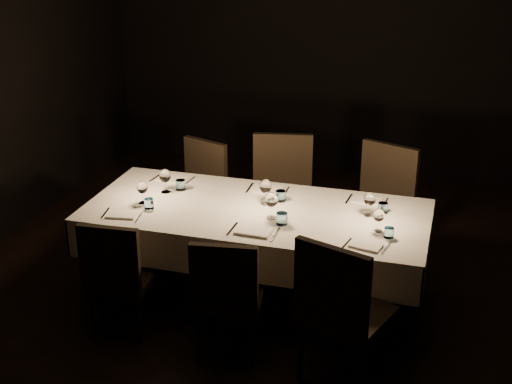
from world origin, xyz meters
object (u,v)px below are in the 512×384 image
(chair_near_center, at_px, (227,294))
(chair_far_right, at_px, (380,203))
(chair_far_left, at_px, (198,189))
(chair_near_right, at_px, (341,308))
(dining_table, at_px, (256,219))
(chair_near_left, at_px, (117,273))
(chair_far_center, at_px, (282,193))

(chair_near_center, distance_m, chair_far_right, 1.81)
(chair_far_right, bearing_deg, chair_far_left, -158.28)
(chair_near_right, relative_size, chair_far_right, 0.99)
(dining_table, bearing_deg, chair_near_left, -137.38)
(chair_near_left, bearing_deg, chair_far_left, -95.08)
(chair_near_left, height_order, chair_near_right, chair_near_right)
(chair_far_left, distance_m, chair_far_center, 0.76)
(dining_table, xyz_separation_m, chair_near_center, (0.03, -0.79, -0.18))
(chair_near_left, distance_m, chair_far_center, 1.72)
(chair_near_center, height_order, chair_far_center, chair_far_center)
(chair_near_center, height_order, chair_far_right, chair_far_right)
(chair_far_left, relative_size, chair_far_center, 0.89)
(dining_table, bearing_deg, chair_far_right, 45.68)
(chair_near_left, xyz_separation_m, chair_far_left, (0.02, 1.53, 0.02))
(chair_far_center, bearing_deg, dining_table, -100.40)
(chair_near_left, bearing_deg, chair_far_center, -121.12)
(dining_table, xyz_separation_m, chair_near_left, (-0.79, -0.73, -0.19))
(chair_near_left, distance_m, chair_far_right, 2.24)
(chair_far_center, relative_size, chair_far_right, 1.01)
(chair_near_right, height_order, chair_far_left, chair_near_right)
(chair_far_left, bearing_deg, chair_near_right, -27.04)
(chair_near_center, relative_size, chair_far_left, 0.96)
(chair_near_right, bearing_deg, dining_table, -27.70)
(dining_table, height_order, chair_far_left, chair_far_left)
(dining_table, bearing_deg, chair_near_center, -87.49)
(chair_near_left, relative_size, chair_near_right, 0.86)
(dining_table, relative_size, chair_far_left, 2.68)
(chair_near_right, bearing_deg, chair_near_left, 14.85)
(dining_table, relative_size, chair_far_center, 2.39)
(chair_far_center, bearing_deg, chair_far_left, 169.08)
(chair_near_left, bearing_deg, dining_table, -141.55)
(chair_near_left, xyz_separation_m, chair_far_right, (1.61, 1.56, 0.07))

